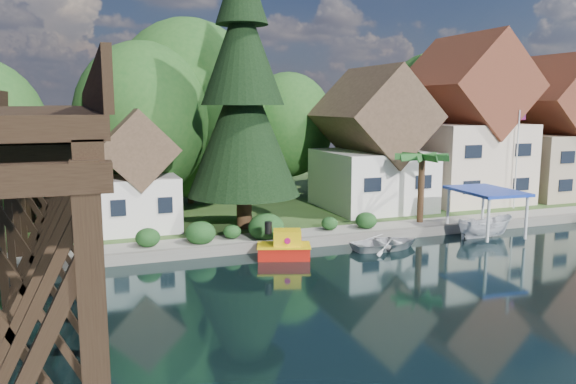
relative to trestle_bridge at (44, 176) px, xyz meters
The scene contains 17 objects.
ground 17.64m from the trestle_bridge, 17.91° to the right, with size 140.00×140.00×0.00m, color black.
bank 33.36m from the trestle_bridge, 60.97° to the left, with size 140.00×52.00×0.50m, color #2D461C.
seawall 20.82m from the trestle_bridge, ahead, with size 60.00×0.40×0.62m, color slate.
promenade 22.90m from the trestle_bridge, 10.63° to the left, with size 50.00×2.60×0.06m, color gray.
trestle_bridge is the anchor object (origin of this frame).
house_left 25.42m from the trestle_bridge, 25.21° to the left, with size 7.64×8.64×11.02m.
house_center 33.96m from the trestle_bridge, 19.49° to the left, with size 8.65×9.18×13.89m.
house_right 42.41m from the trestle_bridge, 14.79° to the left, with size 8.15×8.64×12.45m.
shed 10.69m from the trestle_bridge, 61.81° to the left, with size 5.09×5.40×7.85m.
bg_trees 23.48m from the trestle_bridge, 43.41° to the left, with size 49.90×13.30×10.57m.
shrubs 12.79m from the trestle_bridge, 19.72° to the left, with size 15.76×2.47×1.70m.
conifer 14.15m from the trestle_bridge, 31.82° to the left, with size 7.33×7.33×18.04m.
palm_tree 23.83m from the trestle_bridge, 10.95° to the left, with size 4.27×4.27×5.06m.
flagpole 34.25m from the trestle_bridge, 11.35° to the left, with size 1.11×0.55×7.67m.
tugboat 13.06m from the trestle_bridge, ahead, with size 3.35×2.50×2.16m.
boat_white_a 19.25m from the trestle_bridge, ahead, with size 3.12×4.37×0.91m, color silver.
boat_canopy 26.38m from the trestle_bridge, ahead, with size 4.06×5.11×3.17m.
Camera 1 is at (-14.33, -22.72, 8.62)m, focal length 35.00 mm.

